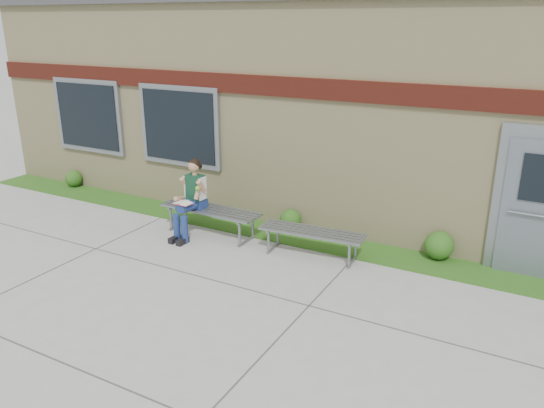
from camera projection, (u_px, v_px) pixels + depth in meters
The scene contains 9 objects.
ground at pixel (227, 305), 7.27m from camera, with size 80.00×80.00×0.00m, color #9E9E99.
grass_strip at pixel (307, 239), 9.42m from camera, with size 16.00×0.80×0.02m, color #1A4C14.
school_building at pixel (375, 97), 11.55m from camera, with size 16.20×6.22×4.20m.
bench_left at pixel (211, 214), 9.55m from camera, with size 1.91×0.58×0.49m.
bench_right at pixel (312, 237), 8.65m from camera, with size 1.76×0.62×0.45m.
girl at pixel (191, 197), 9.37m from camera, with size 0.49×0.82×1.40m.
shrub_west at pixel (74, 178), 12.32m from camera, with size 0.38×0.38×0.38m, color #1A4C14.
shrub_mid at pixel (291, 219), 9.77m from camera, with size 0.39×0.39×0.39m, color #1A4C14.
shrub_east at pixel (439, 245), 8.55m from camera, with size 0.46×0.46×0.46m, color #1A4C14.
Camera 1 is at (3.60, -5.34, 3.69)m, focal length 35.00 mm.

